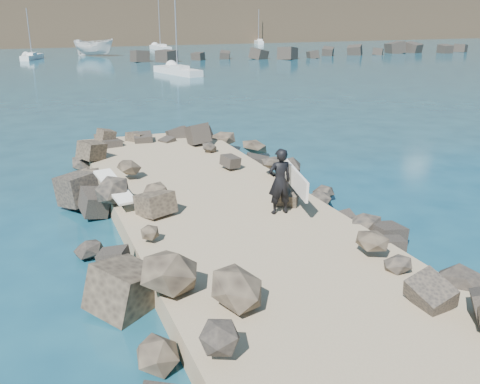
# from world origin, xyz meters

# --- Properties ---
(ground) EXTENTS (800.00, 800.00, 0.00)m
(ground) POSITION_xyz_m (0.00, 0.00, 0.00)
(ground) COLOR #0F384C
(ground) RESTS_ON ground
(jetty) EXTENTS (6.00, 26.00, 0.60)m
(jetty) POSITION_xyz_m (0.00, -2.00, 0.30)
(jetty) COLOR #8C7759
(jetty) RESTS_ON ground
(riprap_left) EXTENTS (2.60, 22.00, 1.00)m
(riprap_left) POSITION_xyz_m (-2.90, -1.50, 0.50)
(riprap_left) COLOR black
(riprap_left) RESTS_ON ground
(riprap_right) EXTENTS (2.60, 22.00, 1.00)m
(riprap_right) POSITION_xyz_m (2.90, -1.50, 0.50)
(riprap_right) COLOR #262421
(riprap_right) RESTS_ON ground
(breakwater_secondary) EXTENTS (52.00, 4.00, 1.20)m
(breakwater_secondary) POSITION_xyz_m (35.00, 55.00, 0.60)
(breakwater_secondary) COLOR black
(breakwater_secondary) RESTS_ON ground
(surfboard_resting) EXTENTS (0.95, 2.24, 0.07)m
(surfboard_resting) POSITION_xyz_m (-2.89, 1.86, 1.04)
(surfboard_resting) COLOR white
(surfboard_resting) RESTS_ON riprap_left
(boat_imported) EXTENTS (6.51, 6.07, 2.50)m
(boat_imported) POSITION_xyz_m (5.35, 68.53, 1.25)
(boat_imported) COLOR silver
(boat_imported) RESTS_ON ground
(surfer_with_board) EXTENTS (1.05, 2.35, 1.91)m
(surfer_with_board) POSITION_xyz_m (1.40, -0.71, 1.56)
(surfer_with_board) COLOR black
(surfer_with_board) RESTS_ON jetty
(sailboat_b) EXTENTS (3.19, 5.49, 6.74)m
(sailboat_b) POSITION_xyz_m (-3.29, 65.38, 0.35)
(sailboat_b) COLOR silver
(sailboat_b) RESTS_ON ground
(sailboat_d) EXTENTS (2.17, 7.17, 8.51)m
(sailboat_d) POSITION_xyz_m (17.57, 78.16, 0.35)
(sailboat_d) COLOR silver
(sailboat_d) RESTS_ON ground
(sailboat_c) EXTENTS (3.44, 7.40, 8.71)m
(sailboat_c) POSITION_xyz_m (9.97, 40.63, 0.35)
(sailboat_c) COLOR silver
(sailboat_c) RESTS_ON ground
(sailboat_f) EXTENTS (2.48, 5.56, 6.72)m
(sailboat_f) POSITION_xyz_m (40.22, 88.20, 0.35)
(sailboat_f) COLOR silver
(sailboat_f) RESTS_ON ground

